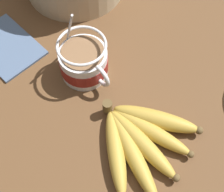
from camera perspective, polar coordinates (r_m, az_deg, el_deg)
name	(u,v)px	position (r cm, az deg, el deg)	size (l,w,h in cm)	color
table	(91,99)	(68.65, -3.84, -0.55)	(103.27, 103.27, 3.13)	brown
coffee_mug	(84,62)	(67.50, -5.14, 6.21)	(15.97, 10.54, 16.37)	silver
banana_bunch	(141,139)	(61.17, 5.25, -7.82)	(21.62, 22.86, 4.09)	brown
napkin	(6,46)	(78.48, -18.77, 8.61)	(17.57, 12.72, 0.60)	slate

